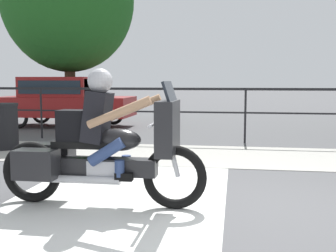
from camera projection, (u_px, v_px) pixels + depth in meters
ground_plane at (255, 210)px, 4.80m from camera, size 120.00×120.00×0.00m
sidewalk_band at (247, 156)px, 8.14m from camera, size 44.00×2.40×0.01m
crosswalk_band at (109, 208)px, 4.86m from camera, size 2.65×6.00×0.01m
fence_railing at (246, 100)px, 9.84m from camera, size 36.00×0.05×1.30m
motorcycle at (101, 147)px, 4.90m from camera, size 2.48×0.76×1.61m
parked_car at (64, 98)px, 13.34m from camera, size 4.12×1.72×1.57m
trash_bin at (4, 126)px, 8.97m from camera, size 0.62×0.62×0.99m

